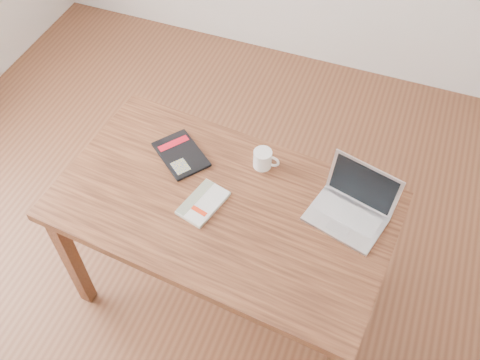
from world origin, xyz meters
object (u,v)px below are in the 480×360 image
(desk, at_px, (223,216))
(coffee_mug, at_px, (263,159))
(white_guidebook, at_px, (203,203))
(laptop, at_px, (352,206))
(black_guidebook, at_px, (181,154))

(desk, height_order, coffee_mug, coffee_mug)
(desk, height_order, white_guidebook, white_guidebook)
(desk, xyz_separation_m, laptop, (0.48, 0.13, 0.13))
(laptop, bearing_deg, desk, -149.53)
(white_guidebook, distance_m, black_guidebook, 0.28)
(coffee_mug, bearing_deg, desk, -110.16)
(laptop, distance_m, coffee_mug, 0.41)
(white_guidebook, xyz_separation_m, laptop, (0.55, 0.16, 0.04))
(desk, bearing_deg, laptop, 20.67)
(desk, relative_size, black_guidebook, 4.81)
(laptop, bearing_deg, white_guidebook, -148.51)
(black_guidebook, bearing_deg, coffee_mug, -41.17)
(black_guidebook, bearing_deg, white_guidebook, -99.54)
(desk, bearing_deg, black_guidebook, 151.58)
(desk, height_order, black_guidebook, black_guidebook)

